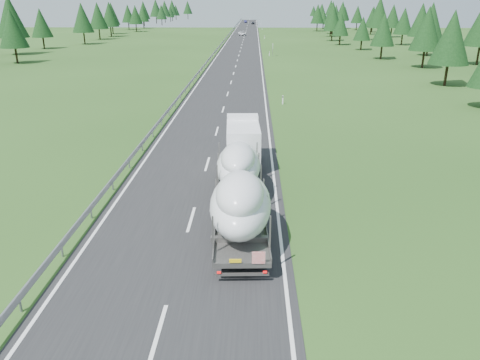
{
  "coord_description": "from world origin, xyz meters",
  "views": [
    {
      "loc": [
        3.21,
        -22.19,
        10.72
      ],
      "look_at": [
        2.54,
        1.28,
        1.77
      ],
      "focal_mm": 35.0,
      "sensor_mm": 36.0,
      "label": 1
    }
  ],
  "objects_px": {
    "boat_truck": "(240,173)",
    "distant_car_dark": "(253,23)",
    "distant_van": "(242,33)",
    "distant_car_blue": "(245,21)",
    "highway_sign": "(273,47)"
  },
  "relations": [
    {
      "from": "distant_car_dark",
      "to": "distant_car_blue",
      "type": "xyz_separation_m",
      "value": [
        -4.28,
        20.36,
        0.02
      ]
    },
    {
      "from": "distant_van",
      "to": "distant_car_blue",
      "type": "xyz_separation_m",
      "value": [
        -0.72,
        107.06,
        -0.02
      ]
    },
    {
      "from": "distant_car_blue",
      "to": "boat_truck",
      "type": "bearing_deg",
      "value": -91.65
    },
    {
      "from": "distant_van",
      "to": "distant_car_dark",
      "type": "height_order",
      "value": "distant_van"
    },
    {
      "from": "distant_van",
      "to": "highway_sign",
      "type": "bearing_deg",
      "value": -88.46
    },
    {
      "from": "boat_truck",
      "to": "distant_car_blue",
      "type": "distance_m",
      "value": 252.0
    },
    {
      "from": "highway_sign",
      "to": "boat_truck",
      "type": "bearing_deg",
      "value": -93.41
    },
    {
      "from": "distant_car_dark",
      "to": "highway_sign",
      "type": "bearing_deg",
      "value": -85.45
    },
    {
      "from": "boat_truck",
      "to": "distant_car_dark",
      "type": "bearing_deg",
      "value": 89.98
    },
    {
      "from": "highway_sign",
      "to": "boat_truck",
      "type": "height_order",
      "value": "boat_truck"
    },
    {
      "from": "highway_sign",
      "to": "boat_truck",
      "type": "distance_m",
      "value": 78.4
    },
    {
      "from": "distant_van",
      "to": "distant_car_dark",
      "type": "relative_size",
      "value": 1.3
    },
    {
      "from": "distant_car_dark",
      "to": "distant_car_blue",
      "type": "distance_m",
      "value": 20.8
    },
    {
      "from": "highway_sign",
      "to": "distant_car_dark",
      "type": "height_order",
      "value": "highway_sign"
    },
    {
      "from": "highway_sign",
      "to": "distant_van",
      "type": "distance_m",
      "value": 67.15
    }
  ]
}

